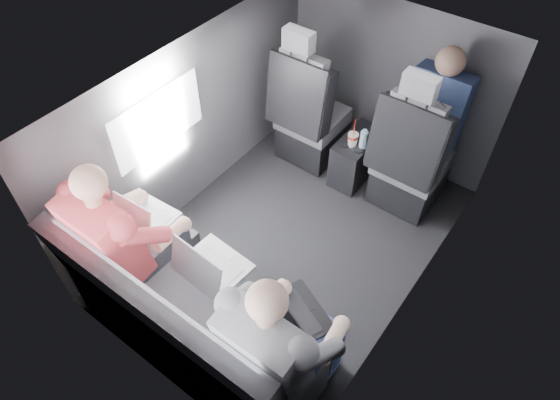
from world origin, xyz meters
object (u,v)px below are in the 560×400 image
Objects in this scene: laptop_silver at (210,265)px; passenger_rear_left at (128,237)px; center_console at (356,157)px; laptop_white at (145,215)px; laptop_black at (293,316)px; rear_bench at (188,324)px; passenger_front_right at (437,110)px; front_seat_right at (409,165)px; water_bottle at (363,139)px; front_seat_left at (309,120)px; passenger_rear_right at (282,343)px; soda_cup at (353,139)px.

passenger_rear_left is (-0.51, -0.14, 0.01)m from laptop_silver.
laptop_white is (-0.57, -1.66, 0.43)m from center_console.
laptop_silver is at bearing 15.07° from passenger_rear_left.
laptop_black is (0.56, 0.02, -0.00)m from laptop_silver.
rear_bench reaches higher than laptop_white.
center_console is at bearing 90.00° from rear_bench.
laptop_silver is at bearing -178.16° from laptop_black.
laptop_silver reaches higher than laptop_white.
passenger_front_right reaches higher than rear_bench.
front_seat_right is at bearing 75.15° from laptop_silver.
water_bottle is 1.72m from laptop_white.
front_seat_left reaches higher than passenger_front_right.
rear_bench is 0.70m from passenger_rear_right.
laptop_silver is (0.57, -0.05, 0.01)m from laptop_white.
passenger_rear_left reaches higher than front_seat_left.
laptop_white is 0.72× the size of laptop_black.
laptop_white is at bearing 171.13° from passenger_rear_right.
passenger_rear_right reaches higher than water_bottle.
front_seat_right reaches higher than center_console.
center_console is 0.30× the size of rear_bench.
water_bottle is 0.44× the size of laptop_silver.
laptop_silver is at bearing -104.85° from front_seat_right.
center_console is at bearing 88.92° from soda_cup.
front_seat_left is 3.29× the size of laptop_silver.
laptop_silver is (-0.06, -1.63, 0.16)m from water_bottle.
laptop_white reaches higher than water_bottle.
front_seat_left is 0.99× the size of passenger_rear_left.
passenger_rear_left is (-0.06, -1.81, 0.25)m from front_seat_left.
laptop_black is (0.57, -1.69, 0.43)m from center_console.
front_seat_left is 2.64× the size of center_console.
water_bottle is at bearing 68.08° from laptop_white.
front_seat_right is 1.55× the size of passenger_front_right.
soda_cup reaches higher than water_bottle.
water_bottle is at bearing -3.98° from front_seat_left.
water_bottle is 1.70m from laptop_black.
laptop_white is 0.38× the size of passenger_front_right.
center_console is at bearing 108.29° from passenger_rear_right.
front_seat_left is 1.55× the size of passenger_front_right.
passenger_front_right reaches higher than soda_cup.
soda_cup is 0.08m from water_bottle.
rear_bench is 5.09× the size of laptop_white.
front_seat_right reaches higher than laptop_black.
front_seat_right is 0.79× the size of rear_bench.
laptop_white is at bearing -118.76° from passenger_front_right.
passenger_front_right reaches higher than center_console.
rear_bench is at bearing -91.85° from laptop_silver.
water_bottle is (-0.38, -0.04, 0.08)m from front_seat_right.
front_seat_left is 7.42× the size of water_bottle.
soda_cup is 1.85m from passenger_rear_right.
front_seat_right is 1.96m from rear_bench.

